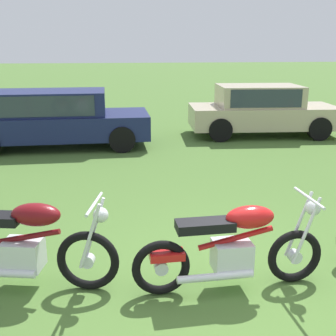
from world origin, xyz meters
TOP-DOWN VIEW (x-y plane):
  - ground_plane at (0.00, 0.00)m, footprint 120.00×120.00m
  - motorcycle_maroon at (-2.23, 0.28)m, footprint 2.08×0.74m
  - motorcycle_red at (-0.03, -0.02)m, footprint 2.09×0.64m
  - car_navy at (-2.83, 6.98)m, footprint 4.57×1.92m
  - car_beige at (2.97, 7.74)m, footprint 4.24×2.02m

SIDE VIEW (x-z plane):
  - ground_plane at x=0.00m, z-range 0.00..0.00m
  - motorcycle_red at x=-0.03m, z-range -0.03..0.98m
  - motorcycle_maroon at x=-2.23m, z-range -0.02..1.00m
  - car_beige at x=2.97m, z-range 0.08..1.51m
  - car_navy at x=-2.83m, z-range 0.12..1.55m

